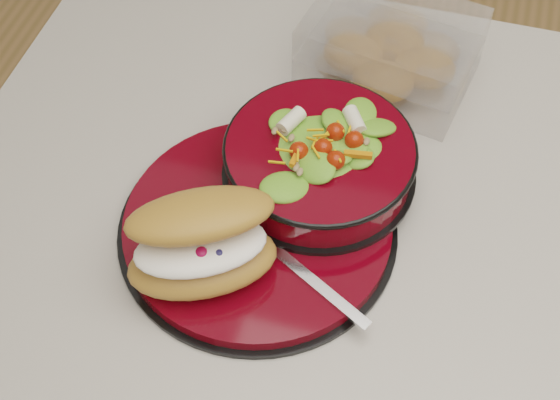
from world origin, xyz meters
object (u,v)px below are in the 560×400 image
(island_counter, at_px, (421,398))
(fork, at_px, (302,272))
(pastry_box, at_px, (390,53))
(croissant, at_px, (203,244))
(salad_bowl, at_px, (320,155))
(dinner_plate, at_px, (258,227))

(island_counter, distance_m, fork, 0.51)
(island_counter, distance_m, pastry_box, 0.56)
(pastry_box, bearing_deg, croissant, -99.66)
(pastry_box, bearing_deg, salad_bowl, -92.04)
(croissant, height_order, pastry_box, croissant)
(croissant, distance_m, fork, 0.11)
(salad_bowl, relative_size, fork, 1.42)
(dinner_plate, height_order, salad_bowl, salad_bowl)
(pastry_box, bearing_deg, fork, -84.58)
(salad_bowl, relative_size, pastry_box, 0.98)
(croissant, xyz_separation_m, pastry_box, (0.12, 0.35, -0.02))
(island_counter, height_order, fork, fork)
(dinner_plate, distance_m, salad_bowl, 0.10)
(croissant, xyz_separation_m, fork, (0.10, 0.02, -0.04))
(salad_bowl, xyz_separation_m, fork, (0.02, -0.13, -0.03))
(salad_bowl, bearing_deg, pastry_box, 77.87)
(dinner_plate, bearing_deg, fork, -38.42)
(dinner_plate, relative_size, salad_bowl, 1.40)
(island_counter, relative_size, fork, 7.98)
(island_counter, xyz_separation_m, croissant, (-0.27, -0.13, 0.51))
(island_counter, xyz_separation_m, pastry_box, (-0.15, 0.22, 0.49))
(island_counter, xyz_separation_m, salad_bowl, (-0.19, 0.02, 0.50))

